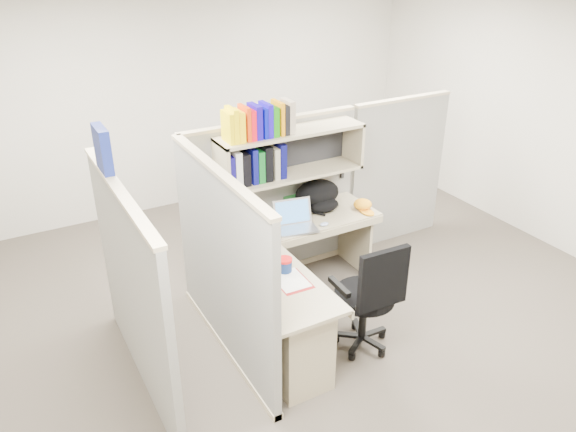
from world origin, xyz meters
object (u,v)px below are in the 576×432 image
snack_canister (285,265)px  task_chair (367,312)px  backpack (321,196)px  laptop (297,217)px  desk (296,307)px

snack_canister → task_chair: 0.79m
backpack → task_chair: size_ratio=0.44×
laptop → desk: bearing=-109.7°
backpack → snack_canister: size_ratio=3.88×
backpack → task_chair: task_chair is taller
backpack → snack_canister: bearing=-145.7°
desk → backpack: 1.33m
backpack → snack_canister: 1.20m
desk → laptop: 0.89m
desk → laptop: (0.39, 0.68, 0.42)m
desk → task_chair: task_chair is taller
laptop → task_chair: size_ratio=0.34×
desk → backpack: bearing=49.3°
desk → snack_canister: (-0.04, 0.11, 0.35)m
laptop → snack_canister: laptop is taller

